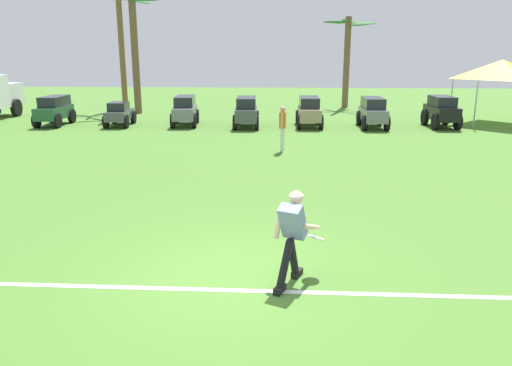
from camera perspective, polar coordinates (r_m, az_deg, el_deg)
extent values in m
plane|color=#49792C|center=(7.95, -2.78, -10.50)|extent=(80.00, 80.00, 0.00)
cube|color=white|center=(7.50, -3.16, -12.13)|extent=(20.99, 0.28, 0.01)
cylinder|color=black|center=(7.66, 4.27, -8.58)|extent=(0.26, 0.37, 0.72)
cube|color=black|center=(7.93, 4.71, -10.22)|extent=(0.20, 0.28, 0.10)
cylinder|color=black|center=(7.41, 3.28, -9.44)|extent=(0.29, 0.45, 0.69)
cube|color=black|center=(7.42, 2.74, -12.05)|extent=(0.20, 0.28, 0.10)
cube|color=#7A84C6|center=(7.40, 4.22, -4.42)|extent=(0.48, 0.52, 0.57)
sphere|color=beige|center=(7.40, 4.63, -1.68)|extent=(0.28, 0.28, 0.21)
cylinder|color=white|center=(7.39, 4.64, -1.46)|extent=(0.29, 0.29, 0.03)
cylinder|color=beige|center=(7.63, 6.30, -5.02)|extent=(0.32, 0.55, 0.27)
cylinder|color=beige|center=(7.45, 2.65, -4.47)|extent=(0.19, 0.29, 0.49)
cylinder|color=white|center=(7.84, 6.84, -6.22)|extent=(0.37, 0.37, 0.11)
cylinder|color=silver|center=(17.23, 2.99, 4.92)|extent=(0.12, 0.12, 0.82)
cylinder|color=silver|center=(17.41, 3.08, 5.02)|extent=(0.12, 0.12, 0.82)
cube|color=orange|center=(17.22, 3.07, 7.20)|extent=(0.25, 0.36, 0.54)
cylinder|color=tan|center=(17.01, 2.97, 7.14)|extent=(0.08, 0.08, 0.52)
cylinder|color=tan|center=(17.42, 3.16, 7.32)|extent=(0.08, 0.08, 0.52)
sphere|color=tan|center=(17.17, 3.08, 8.42)|extent=(0.23, 0.23, 0.20)
cube|color=#235133|center=(25.19, -22.08, 7.50)|extent=(1.00, 2.42, 0.55)
cube|color=#1E232B|center=(25.28, -22.05, 8.68)|extent=(0.87, 1.81, 0.46)
cylinder|color=black|center=(26.18, -22.25, 7.11)|extent=(0.19, 0.66, 0.66)
cylinder|color=black|center=(25.80, -20.29, 7.20)|extent=(0.19, 0.66, 0.66)
cylinder|color=black|center=(24.67, -23.81, 6.54)|extent=(0.19, 0.66, 0.66)
cylinder|color=black|center=(24.27, -21.75, 6.62)|extent=(0.19, 0.66, 0.66)
cube|color=#474C51|center=(24.11, -15.32, 7.54)|extent=(1.06, 2.26, 0.42)
cube|color=#1E232B|center=(23.96, -15.44, 8.45)|extent=(0.87, 1.15, 0.38)
cylinder|color=black|center=(24.98, -15.88, 7.26)|extent=(0.22, 0.61, 0.60)
cylinder|color=black|center=(24.77, -13.85, 7.33)|extent=(0.22, 0.61, 0.60)
cylinder|color=black|center=(23.51, -16.80, 6.73)|extent=(0.22, 0.61, 0.60)
cylinder|color=black|center=(23.29, -14.65, 6.81)|extent=(0.22, 0.61, 0.60)
cube|color=slate|center=(23.59, -8.12, 7.99)|extent=(1.18, 2.48, 0.55)
cube|color=#1E232B|center=(23.68, -8.14, 9.25)|extent=(1.01, 1.87, 0.46)
cylinder|color=black|center=(24.50, -9.04, 7.57)|extent=(0.24, 0.67, 0.66)
cylinder|color=black|center=(24.41, -6.78, 7.62)|extent=(0.24, 0.67, 0.66)
cylinder|color=black|center=(22.85, -9.51, 7.02)|extent=(0.24, 0.67, 0.66)
cylinder|color=black|center=(22.76, -7.09, 7.08)|extent=(0.24, 0.67, 0.66)
cube|color=#474C51|center=(22.81, -1.11, 7.90)|extent=(1.07, 2.44, 0.55)
cube|color=#1E232B|center=(22.90, -1.11, 9.20)|extent=(0.92, 1.84, 0.46)
cylinder|color=black|center=(23.69, -2.23, 7.49)|extent=(0.21, 0.67, 0.66)
cylinder|color=black|center=(23.67, 0.11, 7.49)|extent=(0.21, 0.67, 0.66)
cylinder|color=black|center=(22.04, -2.42, 6.92)|extent=(0.21, 0.67, 0.66)
cylinder|color=black|center=(22.01, 0.09, 6.93)|extent=(0.21, 0.67, 0.66)
cube|color=#998466|center=(23.07, 6.09, 7.90)|extent=(0.98, 2.41, 0.55)
cube|color=#1E232B|center=(23.16, 6.10, 9.19)|extent=(0.86, 1.81, 0.46)
cylinder|color=black|center=(23.91, 4.79, 7.52)|extent=(0.19, 0.66, 0.66)
cylinder|color=black|center=(23.96, 7.10, 7.47)|extent=(0.19, 0.66, 0.66)
cylinder|color=black|center=(22.25, 4.96, 6.96)|extent=(0.19, 0.66, 0.66)
cylinder|color=black|center=(22.31, 7.44, 6.91)|extent=(0.19, 0.66, 0.66)
cube|color=slate|center=(23.24, 13.21, 7.65)|extent=(0.96, 2.40, 0.55)
cube|color=#1E232B|center=(23.33, 13.22, 8.92)|extent=(0.85, 1.80, 0.46)
cylinder|color=black|center=(24.01, 11.69, 7.29)|extent=(0.18, 0.66, 0.66)
cylinder|color=black|center=(24.18, 13.96, 7.21)|extent=(0.18, 0.66, 0.66)
cylinder|color=black|center=(22.37, 12.32, 6.71)|extent=(0.18, 0.66, 0.66)
cylinder|color=black|center=(22.55, 14.75, 6.63)|extent=(0.18, 0.66, 0.66)
cube|color=black|center=(24.27, 20.43, 7.54)|extent=(1.05, 2.38, 0.60)
cube|color=#1E232B|center=(24.27, 20.50, 8.77)|extent=(0.91, 1.57, 0.44)
cylinder|color=black|center=(24.89, 18.72, 7.15)|extent=(0.20, 0.72, 0.72)
cylinder|color=black|center=(25.20, 20.86, 7.05)|extent=(0.20, 0.72, 0.72)
cylinder|color=black|center=(23.42, 19.83, 6.61)|extent=(0.20, 0.72, 0.72)
cylinder|color=black|center=(23.75, 22.08, 6.50)|extent=(0.20, 0.72, 0.72)
cube|color=silver|center=(30.01, -26.57, 9.06)|extent=(1.13, 1.75, 1.15)
cylinder|color=black|center=(29.52, -25.70, 7.76)|extent=(0.28, 0.91, 0.90)
cylinder|color=brown|center=(30.65, -15.08, 14.43)|extent=(0.33, 0.33, 6.76)
cylinder|color=brown|center=(28.55, -13.65, 14.09)|extent=(0.39, 0.39, 6.34)
ellipsoid|color=#216A2A|center=(28.37, -12.44, 19.77)|extent=(1.61, 0.41, 0.19)
ellipsoid|color=#216A2A|center=(29.44, -12.93, 19.52)|extent=(0.80, 1.88, 0.18)
cylinder|color=brown|center=(31.32, 10.32, 13.37)|extent=(0.38, 0.38, 5.31)
ellipsoid|color=#347032|center=(31.57, 12.15, 17.40)|extent=(1.78, 0.44, 0.18)
ellipsoid|color=#347032|center=(32.07, 11.12, 17.62)|extent=(1.02, 1.47, 0.16)
ellipsoid|color=#347032|center=(31.95, 9.67, 17.64)|extent=(0.98, 1.41, 0.17)
ellipsoid|color=#347032|center=(31.24, 9.09, 17.70)|extent=(1.52, 0.30, 0.17)
ellipsoid|color=#347032|center=(30.48, 10.17, 17.82)|extent=(0.82, 1.77, 0.15)
ellipsoid|color=#347032|center=(30.74, 11.69, 17.31)|extent=(1.24, 1.52, 0.20)
cylinder|color=#B2B5BA|center=(27.49, 21.43, 9.03)|extent=(0.06, 0.06, 2.10)
cylinder|color=#B2B5BA|center=(24.41, 23.81, 8.17)|extent=(0.06, 0.06, 2.10)
pyramid|color=yellow|center=(26.44, 26.30, 11.58)|extent=(3.45, 3.45, 0.88)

